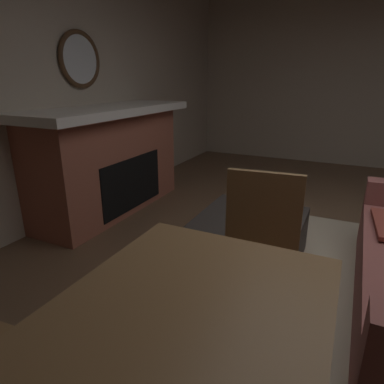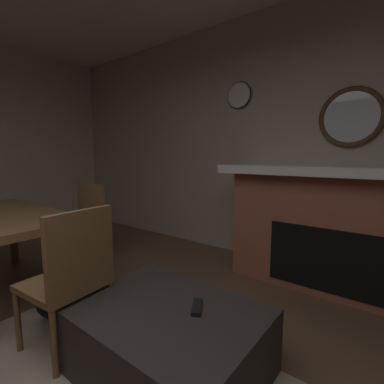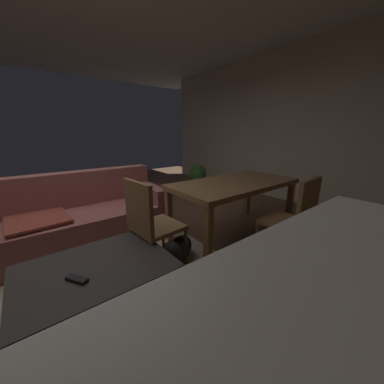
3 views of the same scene
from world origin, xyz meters
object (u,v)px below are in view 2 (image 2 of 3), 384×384
at_px(ottoman_coffee_table, 166,340).
at_px(dining_chair_west, 72,273).
at_px(tv_remote, 197,307).
at_px(small_dog, 77,302).
at_px(dining_chair_south, 83,221).
at_px(wall_clock, 239,95).
at_px(round_wall_mirror, 351,117).
at_px(fireplace, 338,228).

bearing_deg(ottoman_coffee_table, dining_chair_west, 22.37).
xyz_separation_m(tv_remote, small_dog, (0.95, 0.19, -0.21)).
distance_m(ottoman_coffee_table, small_dog, 0.81).
xyz_separation_m(ottoman_coffee_table, dining_chair_west, (0.57, 0.24, 0.33)).
relative_size(dining_chair_south, wall_clock, 2.92).
distance_m(small_dog, wall_clock, 2.76).
distance_m(ottoman_coffee_table, dining_chair_west, 0.70).
bearing_deg(dining_chair_south, small_dog, 146.41).
xyz_separation_m(round_wall_mirror, small_dog, (1.36, 2.10, -1.43)).
bearing_deg(small_dog, dining_chair_south, -33.59).
bearing_deg(tv_remote, round_wall_mirror, -133.77).
bearing_deg(wall_clock, fireplace, 166.71).
distance_m(dining_chair_south, wall_clock, 2.34).
bearing_deg(ottoman_coffee_table, fireplace, -107.75).
height_order(ottoman_coffee_table, wall_clock, wall_clock).
height_order(tv_remote, small_dog, tv_remote).
xyz_separation_m(dining_chair_west, wall_clock, (0.08, -2.25, 1.45)).
bearing_deg(tv_remote, dining_chair_west, -6.81).
bearing_deg(small_dog, fireplace, -126.68).
relative_size(ottoman_coffee_table, dining_chair_west, 1.14).
xyz_separation_m(round_wall_mirror, ottoman_coffee_table, (0.55, 2.01, -1.42)).
xyz_separation_m(round_wall_mirror, dining_chair_south, (2.36, 1.44, -1.09)).
xyz_separation_m(small_dog, wall_clock, (-0.15, -2.10, 1.79)).
relative_size(fireplace, ottoman_coffee_table, 1.98).
relative_size(round_wall_mirror, tv_remote, 3.60).
xyz_separation_m(ottoman_coffee_table, small_dog, (0.80, 0.09, -0.01)).
height_order(dining_chair_south, small_dog, dining_chair_south).
height_order(ottoman_coffee_table, small_dog, ottoman_coffee_table).
relative_size(ottoman_coffee_table, small_dog, 1.93).
relative_size(round_wall_mirror, small_dog, 1.04).
bearing_deg(ottoman_coffee_table, wall_clock, -71.96).
xyz_separation_m(tv_remote, wall_clock, (0.80, -1.91, 1.57)).
bearing_deg(fireplace, dining_chair_west, 60.14).
height_order(ottoman_coffee_table, dining_chair_west, dining_chair_west).
distance_m(fireplace, dining_chair_south, 2.63).
bearing_deg(dining_chair_west, tv_remote, -155.06).
bearing_deg(wall_clock, tv_remote, 112.71).
distance_m(fireplace, dining_chair_west, 2.26).
relative_size(fireplace, round_wall_mirror, 3.66).
xyz_separation_m(dining_chair_west, dining_chair_south, (1.23, -0.81, 0.00)).
bearing_deg(tv_remote, ottoman_coffee_table, 2.31).
distance_m(fireplace, ottoman_coffee_table, 1.85).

